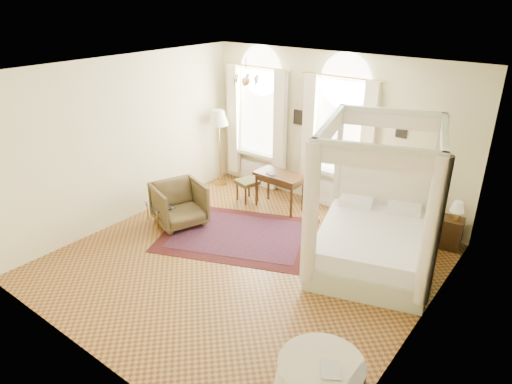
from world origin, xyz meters
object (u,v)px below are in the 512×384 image
at_px(canopy_bed, 372,236).
at_px(floor_lamp, 219,122).
at_px(stool, 247,184).
at_px(armchair, 179,204).
at_px(nightstand, 450,233).
at_px(writing_desk, 280,179).
at_px(coffee_table, 160,206).

relative_size(canopy_bed, floor_lamp, 1.50).
height_order(stool, armchair, armchair).
height_order(nightstand, writing_desk, writing_desk).
bearing_deg(nightstand, floor_lamp, -176.79).
xyz_separation_m(stool, armchair, (-0.40, -1.70, 0.02)).
relative_size(nightstand, coffee_table, 0.81).
relative_size(armchair, coffee_table, 1.34).
distance_m(nightstand, floor_lamp, 5.56).
distance_m(canopy_bed, stool, 3.44).
relative_size(writing_desk, stool, 2.03).
distance_m(nightstand, writing_desk, 3.52).
height_order(canopy_bed, stool, canopy_bed).
height_order(canopy_bed, armchair, canopy_bed).
bearing_deg(writing_desk, armchair, -122.99).
relative_size(stool, armchair, 0.56).
relative_size(writing_desk, floor_lamp, 0.59).
xyz_separation_m(stool, coffee_table, (-0.74, -1.94, -0.04)).
bearing_deg(canopy_bed, stool, 166.70).
xyz_separation_m(writing_desk, armchair, (-1.19, -1.83, -0.25)).
height_order(writing_desk, stool, writing_desk).
bearing_deg(stool, floor_lamp, 161.65).
distance_m(stool, armchair, 1.75).
bearing_deg(floor_lamp, armchair, -70.16).
relative_size(stool, coffee_table, 0.75).
relative_size(writing_desk, coffee_table, 1.53).
bearing_deg(armchair, floor_lamp, 40.35).
distance_m(nightstand, armchair, 5.23).
distance_m(armchair, floor_lamp, 2.49).
xyz_separation_m(nightstand, writing_desk, (-3.46, -0.56, 0.40)).
bearing_deg(canopy_bed, writing_desk, 160.20).
bearing_deg(coffee_table, writing_desk, 53.57).
height_order(nightstand, armchair, armchair).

